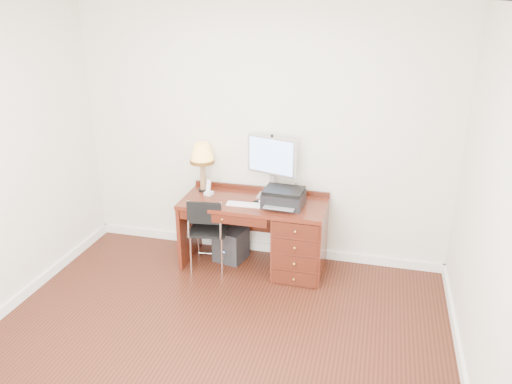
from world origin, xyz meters
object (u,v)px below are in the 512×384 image
(phone, at_px, (209,190))
(chair, at_px, (207,227))
(monitor, at_px, (271,159))
(equipment_box, at_px, (231,244))
(printer, at_px, (284,197))
(desk, at_px, (284,234))
(leg_lamp, at_px, (202,156))

(phone, relative_size, chair, 0.21)
(monitor, xyz_separation_m, phone, (-0.64, -0.16, -0.35))
(monitor, distance_m, equipment_box, 1.07)
(printer, xyz_separation_m, equipment_box, (-0.60, 0.10, -0.66))
(desk, height_order, chair, chair)
(desk, distance_m, equipment_box, 0.65)
(desk, relative_size, equipment_box, 4.18)
(phone, bearing_deg, monitor, 29.12)
(monitor, bearing_deg, equipment_box, -143.67)
(leg_lamp, height_order, phone, leg_lamp)
(leg_lamp, bearing_deg, chair, -66.83)
(desk, bearing_deg, phone, 176.61)
(chair, xyz_separation_m, equipment_box, (0.17, 0.27, -0.32))
(printer, relative_size, equipment_box, 1.17)
(printer, relative_size, phone, 2.49)
(leg_lamp, bearing_deg, printer, -11.56)
(desk, distance_m, chair, 0.81)
(chair, bearing_deg, desk, 7.43)
(phone, bearing_deg, equipment_box, 19.08)
(monitor, bearing_deg, printer, -34.35)
(phone, bearing_deg, chair, -62.33)
(leg_lamp, height_order, chair, leg_lamp)
(monitor, height_order, equipment_box, monitor)
(printer, distance_m, chair, 0.86)
(printer, bearing_deg, leg_lamp, 171.63)
(monitor, height_order, chair, monitor)
(printer, bearing_deg, chair, -164.24)
(leg_lamp, distance_m, phone, 0.37)
(printer, xyz_separation_m, leg_lamp, (-0.93, 0.19, 0.30))
(equipment_box, bearing_deg, desk, 6.52)
(desk, bearing_deg, monitor, 133.22)
(chair, bearing_deg, printer, 5.03)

